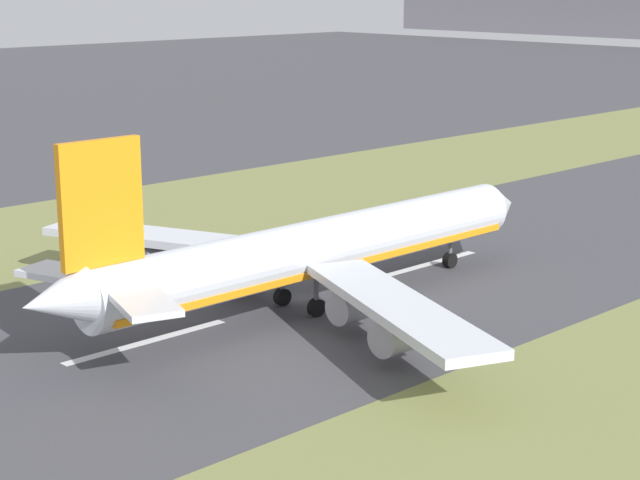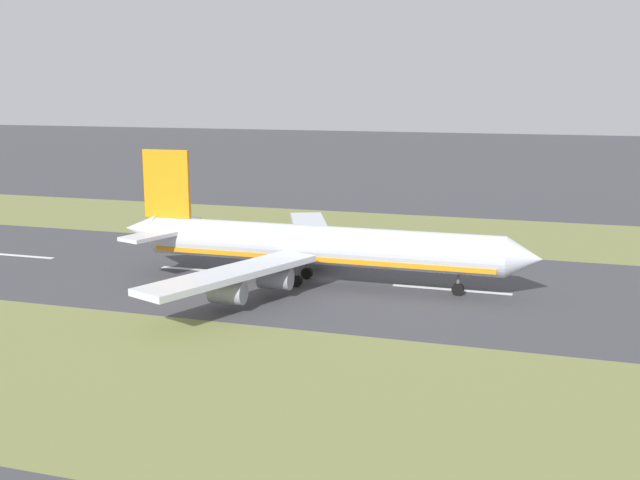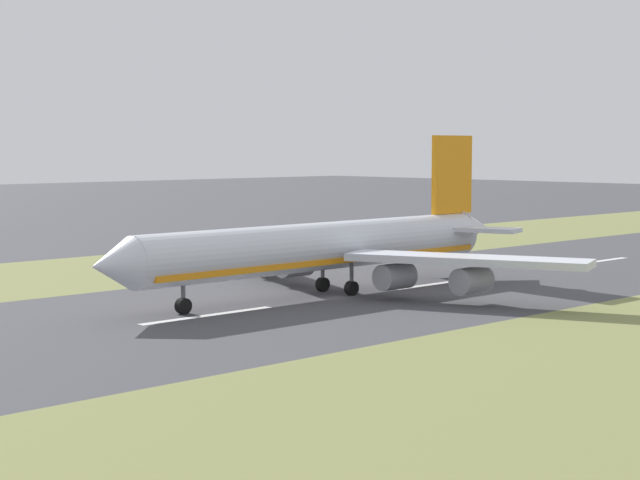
{
  "view_description": "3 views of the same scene",
  "coord_description": "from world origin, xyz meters",
  "views": [
    {
      "loc": [
        80.66,
        -74.33,
        33.65
      ],
      "look_at": [
        2.75,
        -0.05,
        7.0
      ],
      "focal_mm": 60.0,
      "sensor_mm": 36.0,
      "label": 1
    },
    {
      "loc": [
        110.3,
        33.49,
        30.05
      ],
      "look_at": [
        2.75,
        -0.05,
        7.0
      ],
      "focal_mm": 42.0,
      "sensor_mm": 36.0,
      "label": 2
    },
    {
      "loc": [
        -92.48,
        92.57,
        18.57
      ],
      "look_at": [
        2.75,
        -0.05,
        7.0
      ],
      "focal_mm": 60.0,
      "sensor_mm": 36.0,
      "label": 3
    }
  ],
  "objects": [
    {
      "name": "ground_plane",
      "position": [
        0.0,
        0.0,
        0.0
      ],
      "size": [
        800.0,
        800.0,
        0.0
      ],
      "primitive_type": "plane",
      "color": "#424247"
    },
    {
      "name": "grass_median_east",
      "position": [
        45.0,
        0.0,
        0.0
      ],
      "size": [
        40.0,
        600.0,
        0.01
      ],
      "primitive_type": "cube",
      "color": "olive",
      "rests_on": "ground"
    },
    {
      "name": "centreline_dash_near",
      "position": [
        0.0,
        -60.05,
        0.01
      ],
      "size": [
        1.2,
        18.0,
        0.01
      ],
      "primitive_type": "cube",
      "color": "silver",
      "rests_on": "ground"
    },
    {
      "name": "centreline_dash_mid",
      "position": [
        0.0,
        -20.05,
        0.01
      ],
      "size": [
        1.2,
        18.0,
        0.01
      ],
      "primitive_type": "cube",
      "color": "silver",
      "rests_on": "ground"
    },
    {
      "name": "centreline_dash_far",
      "position": [
        0.0,
        19.95,
        0.01
      ],
      "size": [
        1.2,
        18.0,
        0.01
      ],
      "primitive_type": "cube",
      "color": "silver",
      "rests_on": "ground"
    },
    {
      "name": "airplane_main_jet",
      "position": [
        2.75,
        -1.95,
        6.02
      ],
      "size": [
        64.14,
        67.0,
        20.2
      ],
      "color": "silver",
      "rests_on": "ground"
    }
  ]
}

